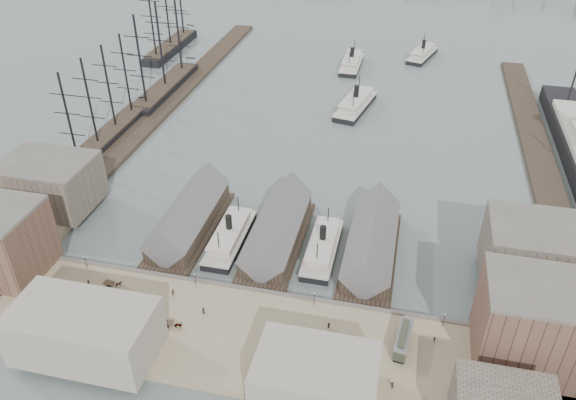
% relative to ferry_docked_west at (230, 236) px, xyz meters
% --- Properties ---
extents(ground, '(900.00, 900.00, 0.00)m').
position_rel_ferry_docked_west_xyz_m(ground, '(13.00, -14.12, -2.26)').
color(ground, '#536160').
rests_on(ground, ground).
extents(quay, '(180.00, 30.00, 2.00)m').
position_rel_ferry_docked_west_xyz_m(quay, '(13.00, -34.12, -1.26)').
color(quay, gray).
rests_on(quay, ground).
extents(seawall, '(180.00, 1.20, 2.30)m').
position_rel_ferry_docked_west_xyz_m(seawall, '(13.00, -19.32, -1.11)').
color(seawall, '#59544C').
rests_on(seawall, ground).
extents(west_wharf, '(10.00, 220.00, 1.60)m').
position_rel_ferry_docked_west_xyz_m(west_wharf, '(-55.00, 85.88, -1.46)').
color(west_wharf, '#2D231C').
rests_on(west_wharf, ground).
extents(east_wharf, '(10.00, 180.00, 1.60)m').
position_rel_ferry_docked_west_xyz_m(east_wharf, '(91.00, 75.88, -1.46)').
color(east_wharf, '#2D231C').
rests_on(east_wharf, ground).
extents(ferry_shed_west, '(14.00, 42.00, 12.60)m').
position_rel_ferry_docked_west_xyz_m(ferry_shed_west, '(-13.00, 2.76, 2.38)').
color(ferry_shed_west, '#2D231C').
rests_on(ferry_shed_west, ground).
extents(ferry_shed_center, '(14.00, 42.00, 12.60)m').
position_rel_ferry_docked_west_xyz_m(ferry_shed_center, '(13.00, 2.76, 2.38)').
color(ferry_shed_center, '#2D231C').
rests_on(ferry_shed_center, ground).
extents(ferry_shed_east, '(14.00, 42.00, 12.60)m').
position_rel_ferry_docked_west_xyz_m(ferry_shed_east, '(39.00, 2.76, 2.38)').
color(ferry_shed_east, '#2D231C').
rests_on(ferry_shed_east, ground).
extents(warehouse_west_back, '(26.00, 20.00, 14.00)m').
position_rel_ferry_docked_west_xyz_m(warehouse_west_back, '(-57.00, 3.88, 6.74)').
color(warehouse_west_back, '#60564C').
rests_on(warehouse_west_back, west_land).
extents(warehouse_east_front, '(30.00, 18.00, 19.00)m').
position_rel_ferry_docked_west_xyz_m(warehouse_east_front, '(79.00, -26.12, 9.24)').
color(warehouse_east_front, brown).
rests_on(warehouse_east_front, east_land).
extents(warehouse_east_back, '(28.00, 20.00, 15.00)m').
position_rel_ferry_docked_west_xyz_m(warehouse_east_back, '(81.00, 0.88, 7.24)').
color(warehouse_east_back, '#60564C').
rests_on(warehouse_east_back, east_land).
extents(street_bldg_center, '(24.00, 16.00, 10.00)m').
position_rel_ferry_docked_west_xyz_m(street_bldg_center, '(33.00, -46.12, 4.74)').
color(street_bldg_center, gray).
rests_on(street_bldg_center, quay).
extents(street_bldg_west, '(30.00, 16.00, 12.00)m').
position_rel_ferry_docked_west_xyz_m(street_bldg_west, '(-17.00, -46.12, 5.74)').
color(street_bldg_west, gray).
rests_on(street_bldg_west, quay).
extents(lamp_post_far_w, '(0.44, 0.44, 3.92)m').
position_rel_ferry_docked_west_xyz_m(lamp_post_far_w, '(-32.00, -21.12, 2.45)').
color(lamp_post_far_w, black).
rests_on(lamp_post_far_w, quay).
extents(lamp_post_near_w, '(0.44, 0.44, 3.92)m').
position_rel_ferry_docked_west_xyz_m(lamp_post_near_w, '(-2.00, -21.12, 2.45)').
color(lamp_post_near_w, black).
rests_on(lamp_post_near_w, quay).
extents(lamp_post_near_e, '(0.44, 0.44, 3.92)m').
position_rel_ferry_docked_west_xyz_m(lamp_post_near_e, '(28.00, -21.12, 2.45)').
color(lamp_post_near_e, black).
rests_on(lamp_post_near_e, quay).
extents(lamp_post_far_e, '(0.44, 0.44, 3.92)m').
position_rel_ferry_docked_west_xyz_m(lamp_post_far_e, '(58.00, -21.12, 2.45)').
color(lamp_post_far_e, black).
rests_on(lamp_post_far_e, quay).
extents(ferry_docked_west, '(8.10, 27.01, 9.64)m').
position_rel_ferry_docked_west_xyz_m(ferry_docked_west, '(0.00, 0.00, 0.00)').
color(ferry_docked_west, black).
rests_on(ferry_docked_west, ground).
extents(ferry_docked_east, '(7.88, 26.27, 9.38)m').
position_rel_ferry_docked_west_xyz_m(ferry_docked_east, '(26.00, 1.30, -0.06)').
color(ferry_docked_east, black).
rests_on(ferry_docked_east, ground).
extents(ferry_open_near, '(15.19, 32.20, 11.06)m').
position_rel_ferry_docked_west_xyz_m(ferry_open_near, '(22.68, 97.24, 0.33)').
color(ferry_open_near, black).
rests_on(ferry_open_near, ground).
extents(ferry_open_mid, '(8.89, 29.15, 10.39)m').
position_rel_ferry_docked_west_xyz_m(ferry_open_mid, '(14.48, 145.78, 0.18)').
color(ferry_open_mid, black).
rests_on(ferry_open_mid, ground).
extents(ferry_open_far, '(15.73, 28.48, 9.74)m').
position_rel_ferry_docked_west_xyz_m(ferry_open_far, '(47.64, 167.46, 0.02)').
color(ferry_open_far, black).
rests_on(ferry_open_far, ground).
extents(sailing_ship_near, '(8.35, 57.53, 34.33)m').
position_rel_ferry_docked_west_xyz_m(sailing_ship_near, '(-63.00, 47.93, 0.26)').
color(sailing_ship_near, black).
rests_on(sailing_ship_near, ground).
extents(sailing_ship_mid, '(9.52, 55.03, 39.16)m').
position_rel_ferry_docked_west_xyz_m(sailing_ship_mid, '(-60.68, 95.84, 0.54)').
color(sailing_ship_mid, black).
rests_on(sailing_ship_mid, ground).
extents(sailing_ship_far, '(9.25, 51.38, 38.02)m').
position_rel_ferry_docked_west_xyz_m(sailing_ship_far, '(-80.64, 148.81, 0.49)').
color(sailing_ship_far, black).
rests_on(sailing_ship_far, ground).
extents(tram, '(3.91, 10.90, 3.79)m').
position_rel_ferry_docked_west_xyz_m(tram, '(49.31, -29.50, 1.68)').
color(tram, black).
rests_on(tram, quay).
extents(horse_cart_left, '(4.72, 1.98, 1.49)m').
position_rel_ferry_docked_west_xyz_m(horse_cart_left, '(-21.26, -25.77, 0.52)').
color(horse_cart_left, black).
rests_on(horse_cart_left, quay).
extents(horse_cart_center, '(4.98, 1.82, 1.64)m').
position_rel_ferry_docked_west_xyz_m(horse_cart_center, '(-1.43, -35.51, 0.57)').
color(horse_cart_center, black).
rests_on(horse_cart_center, quay).
extents(horse_cart_right, '(4.82, 2.81, 1.57)m').
position_rel_ferry_docked_west_xyz_m(horse_cart_right, '(29.31, -39.72, 0.54)').
color(horse_cart_right, black).
rests_on(horse_cart_right, quay).
extents(pedestrian_0, '(0.71, 0.60, 1.65)m').
position_rel_ferry_docked_west_xyz_m(pedestrian_0, '(-28.20, -26.75, 0.57)').
color(pedestrian_0, black).
rests_on(pedestrian_0, quay).
extents(pedestrian_1, '(1.02, 1.04, 1.69)m').
position_rel_ferry_docked_west_xyz_m(pedestrian_1, '(-29.28, -37.24, 0.58)').
color(pedestrian_1, black).
rests_on(pedestrian_1, quay).
extents(pedestrian_2, '(1.05, 1.23, 1.65)m').
position_rel_ferry_docked_west_xyz_m(pedestrian_2, '(-6.13, -25.73, 0.56)').
color(pedestrian_2, black).
rests_on(pedestrian_2, quay).
extents(pedestrian_3, '(0.98, 0.62, 1.56)m').
position_rel_ferry_docked_west_xyz_m(pedestrian_3, '(-8.27, -34.80, 0.52)').
color(pedestrian_3, black).
rests_on(pedestrian_3, quay).
extents(pedestrian_4, '(0.95, 0.95, 1.67)m').
position_rel_ferry_docked_west_xyz_m(pedestrian_4, '(3.23, -29.76, 0.57)').
color(pedestrian_4, black).
rests_on(pedestrian_4, quay).
extents(pedestrian_5, '(0.68, 0.55, 1.68)m').
position_rel_ferry_docked_west_xyz_m(pedestrian_5, '(20.53, -33.20, 0.58)').
color(pedestrian_5, black).
rests_on(pedestrian_5, quay).
extents(pedestrian_6, '(1.10, 1.12, 1.82)m').
position_rel_ferry_docked_west_xyz_m(pedestrian_6, '(32.76, -27.79, 0.65)').
color(pedestrian_6, black).
rests_on(pedestrian_6, quay).
extents(pedestrian_7, '(1.18, 1.15, 1.62)m').
position_rel_ferry_docked_west_xyz_m(pedestrian_7, '(47.93, -41.07, 0.55)').
color(pedestrian_7, black).
rests_on(pedestrian_7, quay).
extents(pedestrian_8, '(0.51, 1.00, 1.63)m').
position_rel_ferry_docked_west_xyz_m(pedestrian_8, '(56.17, -26.43, 0.55)').
color(pedestrian_8, black).
rests_on(pedestrian_8, quay).
extents(pedestrian_10, '(0.78, 0.77, 1.73)m').
position_rel_ferry_docked_west_xyz_m(pedestrian_10, '(21.80, -30.98, 0.61)').
color(pedestrian_10, black).
rests_on(pedestrian_10, quay).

